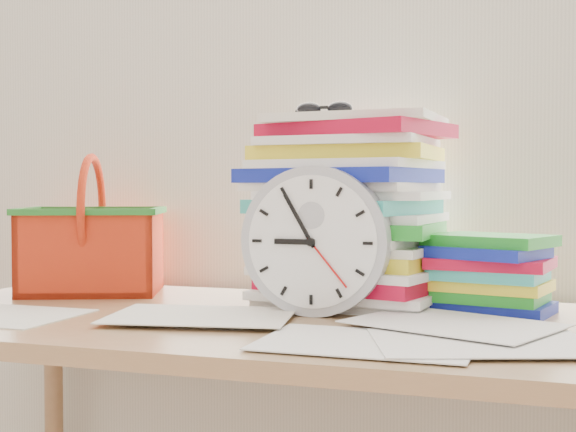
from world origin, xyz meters
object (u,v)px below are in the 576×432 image
at_px(book_stack, 495,274).
at_px(basket, 92,225).
at_px(paper_stack, 349,211).
at_px(clock, 316,241).
at_px(desk, 261,357).

distance_m(book_stack, basket, 0.87).
height_order(paper_stack, book_stack, paper_stack).
height_order(clock, book_stack, clock).
height_order(desk, paper_stack, paper_stack).
bearing_deg(book_stack, basket, 178.70).
relative_size(desk, paper_stack, 3.76).
bearing_deg(clock, paper_stack, 82.58).
xyz_separation_m(paper_stack, book_stack, (0.29, -0.03, -0.11)).
bearing_deg(paper_stack, clock, -97.42).
height_order(paper_stack, clock, paper_stack).
relative_size(clock, book_stack, 1.09).
height_order(desk, book_stack, book_stack).
distance_m(desk, basket, 0.55).
bearing_deg(clock, desk, -155.79).
bearing_deg(desk, basket, 158.22).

